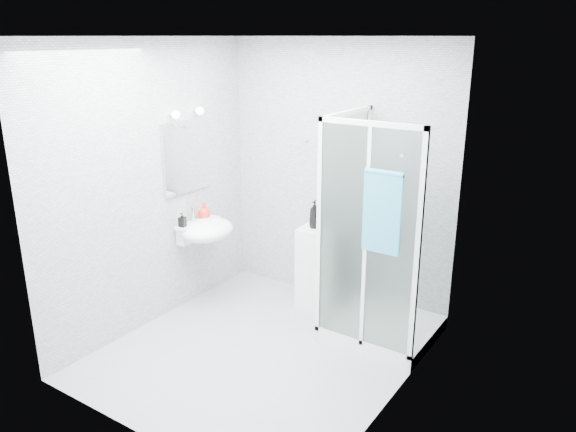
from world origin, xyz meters
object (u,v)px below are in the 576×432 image
Objects in this scene: wall_basin at (205,230)px; soap_dispenser_orange at (204,211)px; soap_dispenser_black at (182,220)px; shower_enclosure at (372,291)px; storage_cabinet at (317,267)px; shampoo_bottle_a at (315,214)px; hand_towel at (382,210)px; shampoo_bottle_b at (324,216)px.

wall_basin is 3.35× the size of soap_dispenser_orange.
wall_basin is at bearing 58.96° from soap_dispenser_black.
shower_enclosure is 1.90m from soap_dispenser_black.
shampoo_bottle_a is at bearing -171.97° from storage_cabinet.
shampoo_bottle_b is (-0.92, 0.72, -0.40)m from hand_towel.
shower_enclosure is at bearing 10.81° from wall_basin.
wall_basin is 1.96m from hand_towel.
shower_enclosure is 0.95m from shampoo_bottle_a.
soap_dispenser_orange is at bearing 133.88° from wall_basin.
shower_enclosure is 7.32× the size of shampoo_bottle_a.
shower_enclosure is 1.83m from soap_dispenser_orange.
shampoo_bottle_a is (-0.99, 0.66, -0.39)m from hand_towel.
storage_cabinet is at bearing 144.85° from hand_towel.
soap_dispenser_black is (-0.11, -0.19, 0.14)m from wall_basin.
shampoo_bottle_b is at bearing 41.00° from shampoo_bottle_a.
storage_cabinet is at bearing 36.69° from soap_dispenser_black.
shampoo_bottle_b is at bearing 154.97° from shower_enclosure.
soap_dispenser_orange reaches higher than wall_basin.
shower_enclosure reaches higher than storage_cabinet.
shampoo_bottle_a is 1.63× the size of soap_dispenser_orange.
hand_towel is 2.03m from soap_dispenser_orange.
wall_basin is at bearing -147.02° from shampoo_bottle_a.
wall_basin is at bearing 177.42° from hand_towel.
wall_basin is 1.08m from shampoo_bottle_a.
shampoo_bottle_a is (-0.76, 0.26, 0.51)m from shower_enclosure.
storage_cabinet is 0.55m from shampoo_bottle_a.
shampoo_bottle_b is at bearing 26.93° from soap_dispenser_orange.
storage_cabinet is 3.50× the size of shampoo_bottle_b.
soap_dispenser_orange is 1.21× the size of soap_dispenser_black.
shampoo_bottle_b is at bearing 37.62° from soap_dispenser_black.
shampoo_bottle_a is 0.09m from shampoo_bottle_b.
wall_basin reaches higher than soap_dispenser_black.
shower_enclosure is at bearing 6.99° from soap_dispenser_orange.
shampoo_bottle_b is (-0.69, 0.32, 0.49)m from shower_enclosure.
shampoo_bottle_a is at bearing -139.00° from shampoo_bottle_b.
hand_towel reaches higher than shampoo_bottle_a.
wall_basin is 2.05× the size of shampoo_bottle_a.
shampoo_bottle_a reaches higher than soap_dispenser_black.
soap_dispenser_orange is at bearing -173.01° from shower_enclosure.
wall_basin is 1.17m from storage_cabinet.
soap_dispenser_black is (-2.00, -0.10, -0.41)m from hand_towel.
storage_cabinet is at bearing 159.49° from shower_enclosure.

